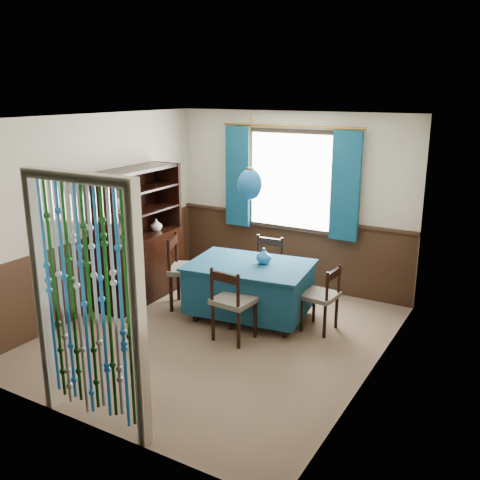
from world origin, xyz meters
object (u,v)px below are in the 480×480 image
Objects in this scene: chair_far at (265,268)px; vase_table at (264,256)px; chair_near at (233,302)px; chair_right at (322,296)px; vase_sideboard at (156,224)px; dining_table at (250,286)px; pendant_lamp at (250,184)px; bowl_shelf at (128,213)px; sideboard at (139,255)px; chair_left at (186,270)px.

vase_table is at bearing 113.47° from chair_far.
chair_near is 1.09× the size of chair_right.
vase_table is 1.70m from vase_sideboard.
vase_table is at bearing 94.11° from chair_near.
chair_far is at bearing 18.11° from vase_sideboard.
vase_sideboard reaches higher than dining_table.
vase_sideboard is (-1.55, 0.14, -0.71)m from pendant_lamp.
pendant_lamp is (-0.14, 0.64, 1.24)m from chair_near.
chair_far is at bearing 35.55° from bowl_shelf.
sideboard reaches higher than dining_table.
sideboard reaches higher than chair_right.
chair_left reaches higher than vase_table.
chair_far is 1.08× the size of chair_right.
vase_table is (1.04, 0.20, 0.29)m from chair_left.
vase_sideboard is at bearing 167.41° from dining_table.
sideboard is (-2.53, -0.28, 0.19)m from chair_right.
vase_table is at bearing -1.12° from vase_sideboard.
bowl_shelf is at bearing -77.47° from sideboard.
vase_table is (-0.78, 0.00, 0.37)m from chair_right.
pendant_lamp is (-0.92, -0.11, 1.27)m from chair_right.
pendant_lamp reaches higher than chair_left.
pendant_lamp is at bearing -5.11° from vase_sideboard.
chair_far is at bearing 26.48° from sideboard.
chair_right is at bearing 12.07° from bowl_shelf.
dining_table is 0.92m from chair_right.
sideboard is (-1.75, 0.47, 0.15)m from chair_near.
chair_left is 0.54× the size of sideboard.
chair_left is at bearing 178.77° from dining_table.
bowl_shelf is (-1.69, 0.22, 0.79)m from chair_near.
pendant_lamp reaches higher than chair_far.
chair_left reaches higher than dining_table.
bowl_shelf is (-2.47, -0.53, 0.82)m from chair_right.
pendant_lamp is at bearing 106.35° from chair_near.
dining_table is at bearing -142.85° from vase_table.
bowl_shelf reaches higher than dining_table.
chair_right is 0.86m from vase_table.
chair_far is 1.71m from sideboard.
chair_left reaches higher than chair_far.
vase_table is at bearing 94.45° from chair_right.
chair_far is 0.89× the size of pendant_lamp.
chair_near is 1.08m from chair_right.
bowl_shelf is (0.06, -0.25, 0.64)m from sideboard.
chair_left is 1.04m from bowl_shelf.
chair_right is 3.70× the size of bowl_shelf.
dining_table is 1.82× the size of chair_near.
chair_near is 1.40m from pendant_lamp.
bowl_shelf is 0.62m from vase_sideboard.
vase_sideboard is (-2.47, 0.03, 0.56)m from chair_right.
chair_left is 0.84m from vase_sideboard.
chair_right is 4.41× the size of vase_sideboard.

